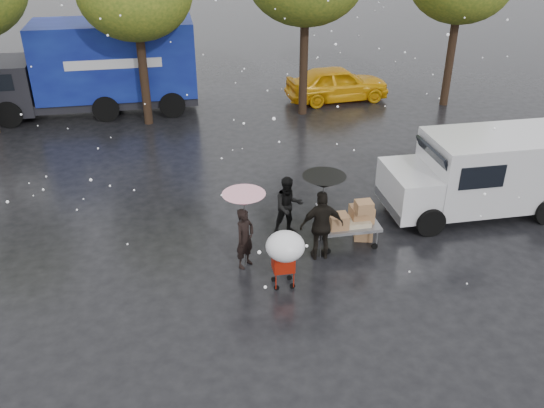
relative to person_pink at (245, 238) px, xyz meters
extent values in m
plane|color=black|center=(1.23, 0.04, -0.75)|extent=(90.00, 90.00, 0.00)
imported|color=black|center=(0.00, 0.00, 0.00)|extent=(0.65, 0.64, 1.50)
imported|color=black|center=(1.29, 1.24, 0.04)|extent=(0.83, 0.68, 1.59)
imported|color=black|center=(1.83, 0.01, 0.14)|extent=(1.05, 0.46, 1.77)
cylinder|color=#4C4C4C|center=(0.00, 0.00, 0.13)|extent=(0.02, 0.02, 1.76)
cone|color=#D25673|center=(0.00, 0.00, 1.01)|extent=(0.98, 0.98, 0.30)
sphere|color=#4C4C4C|center=(0.00, 0.00, 1.04)|extent=(0.06, 0.06, 0.06)
cylinder|color=#4C4C4C|center=(1.83, 0.01, 0.26)|extent=(0.02, 0.02, 2.03)
cone|color=black|center=(1.83, 0.01, 1.28)|extent=(1.00, 1.00, 0.30)
sphere|color=#4C4C4C|center=(1.83, 0.01, 1.31)|extent=(0.06, 0.06, 0.06)
cube|color=slate|center=(2.63, 0.44, -0.20)|extent=(1.50, 0.80, 0.08)
cylinder|color=slate|center=(1.88, 0.44, 0.05)|extent=(0.04, 0.04, 0.60)
cube|color=brown|center=(2.98, 0.54, 0.04)|extent=(0.55, 0.45, 0.40)
cube|color=brown|center=(2.33, 0.34, 0.01)|extent=(0.45, 0.40, 0.35)
cube|color=brown|center=(2.93, 0.29, 0.38)|extent=(0.40, 0.35, 0.28)
cube|color=tan|center=(2.68, 0.44, -0.10)|extent=(0.90, 0.55, 0.12)
cylinder|color=black|center=(2.03, 0.12, -0.67)|extent=(0.16, 0.05, 0.16)
cylinder|color=black|center=(2.03, 0.76, -0.67)|extent=(0.16, 0.05, 0.16)
cylinder|color=black|center=(3.23, 0.12, -0.67)|extent=(0.16, 0.05, 0.16)
cylinder|color=black|center=(3.23, 0.76, -0.67)|extent=(0.16, 0.05, 0.16)
cube|color=#A81A09|center=(0.72, -0.91, -0.10)|extent=(0.47, 0.41, 0.45)
cylinder|color=#A81A09|center=(0.72, -1.10, 0.27)|extent=(0.42, 0.02, 0.02)
cylinder|color=#4C4C4C|center=(0.72, -1.10, 0.20)|extent=(0.02, 0.02, 0.60)
ellipsoid|color=white|center=(0.72, -1.10, 0.40)|extent=(0.84, 0.84, 0.63)
cylinder|color=black|center=(0.54, -1.07, -0.69)|extent=(0.12, 0.04, 0.12)
cylinder|color=black|center=(0.54, -0.75, -0.69)|extent=(0.12, 0.04, 0.12)
cylinder|color=black|center=(0.90, -1.07, -0.69)|extent=(0.12, 0.04, 0.12)
cylinder|color=black|center=(0.90, -0.75, -0.69)|extent=(0.12, 0.04, 0.12)
cube|color=silver|center=(7.03, 1.47, 0.50)|extent=(3.80, 2.00, 1.90)
cube|color=silver|center=(4.63, 1.47, 0.10)|extent=(1.20, 1.95, 1.10)
cube|color=black|center=(5.18, 1.47, 0.95)|extent=(0.37, 1.70, 0.67)
cube|color=slate|center=(4.08, 1.47, -0.30)|extent=(0.12, 1.90, 0.25)
cylinder|color=black|center=(4.83, 0.52, -0.37)|extent=(0.76, 0.28, 0.76)
cylinder|color=black|center=(4.83, 2.42, -0.37)|extent=(0.76, 0.28, 0.76)
cylinder|color=black|center=(8.13, 2.42, -0.37)|extent=(0.76, 0.28, 0.76)
cube|color=#0B115F|center=(-3.33, 11.74, 1.35)|extent=(6.00, 2.50, 2.80)
cube|color=black|center=(-7.53, 11.74, 0.50)|extent=(2.20, 2.40, 1.90)
cube|color=black|center=(-4.33, 11.74, -0.20)|extent=(8.00, 2.30, 0.35)
cube|color=silver|center=(-3.33, 10.48, 1.45)|extent=(3.50, 0.03, 0.35)
cylinder|color=black|center=(-7.33, 10.59, -0.25)|extent=(1.00, 0.30, 1.00)
cylinder|color=black|center=(-7.33, 12.89, -0.25)|extent=(1.00, 0.30, 1.00)
cylinder|color=black|center=(-1.33, 10.59, -0.25)|extent=(1.00, 0.30, 1.00)
cylinder|color=black|center=(-1.33, 12.89, -0.25)|extent=(1.00, 0.30, 1.00)
cube|color=brown|center=(3.11, 0.63, -0.55)|extent=(0.53, 0.47, 0.41)
cube|color=brown|center=(4.56, 2.12, -0.57)|extent=(0.48, 0.38, 0.37)
imported|color=#E6A10C|center=(5.52, 11.37, -0.02)|extent=(4.39, 2.05, 1.45)
cylinder|color=black|center=(-2.27, 10.04, 1.49)|extent=(0.32, 0.32, 4.48)
cylinder|color=black|center=(3.73, 10.04, 1.70)|extent=(0.32, 0.32, 4.90)
cylinder|color=black|center=(9.73, 10.04, 1.56)|extent=(0.32, 0.32, 4.62)
camera|label=1|loc=(-1.44, -11.17, 7.04)|focal=38.00mm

